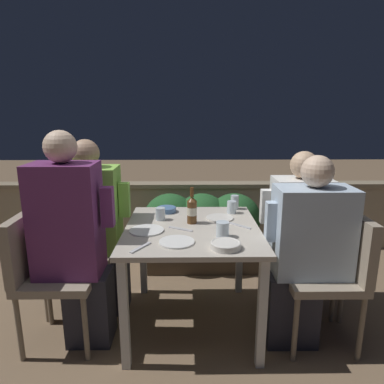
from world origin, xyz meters
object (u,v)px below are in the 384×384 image
person_purple_stripe (74,241)px  chair_right_far (320,242)px  chair_left_far (69,243)px  chair_left_near (44,265)px  chair_right_near (335,265)px  person_white_polo (294,233)px  person_blue_shirt (304,253)px  beer_bottle (192,210)px  person_green_blouse (95,228)px

person_purple_stripe → chair_right_far: (1.66, 0.35, -0.16)m
chair_left_far → chair_left_near: bearing=-95.7°
chair_left_near → chair_left_far: bearing=84.3°
chair_right_near → person_white_polo: person_white_polo is taller
chair_right_near → person_blue_shirt: (-0.20, 0.00, 0.08)m
person_blue_shirt → beer_bottle: size_ratio=4.85×
person_blue_shirt → person_white_polo: size_ratio=1.02×
chair_left_far → person_green_blouse: (0.20, -0.00, 0.11)m
person_purple_stripe → chair_right_far: size_ratio=1.59×
chair_left_near → person_purple_stripe: (0.19, 0.00, 0.16)m
beer_bottle → chair_left_far: bearing=173.0°
person_purple_stripe → beer_bottle: person_purple_stripe is taller
chair_left_far → chair_right_far: 1.82m
chair_left_far → person_blue_shirt: bearing=-13.5°
person_blue_shirt → chair_right_far: person_blue_shirt is taller
person_white_polo → chair_right_near: bearing=-68.1°
person_blue_shirt → beer_bottle: bearing=158.5°
person_purple_stripe → chair_left_far: 0.42m
person_purple_stripe → chair_right_near: (1.61, -0.02, -0.16)m
chair_left_far → person_white_polo: bearing=-0.2°
person_purple_stripe → person_blue_shirt: (1.41, -0.02, -0.08)m
person_purple_stripe → person_white_polo: bearing=13.4°
chair_left_near → person_purple_stripe: 0.25m
chair_left_near → person_white_polo: size_ratio=0.72×
chair_left_near → chair_right_far: size_ratio=1.00×
chair_left_near → person_purple_stripe: person_purple_stripe is taller
chair_left_near → beer_bottle: beer_bottle is taller
person_purple_stripe → person_green_blouse: size_ratio=1.06×
person_purple_stripe → person_white_polo: size_ratio=1.14×
chair_left_near → chair_right_near: 1.81m
person_purple_stripe → person_blue_shirt: bearing=-1.0°
chair_left_far → chair_right_near: (1.77, -0.38, 0.00)m
beer_bottle → chair_right_far: bearing=6.3°
chair_right_near → person_blue_shirt: size_ratio=0.70×
person_green_blouse → person_white_polo: bearing=-0.3°
person_purple_stripe → person_green_blouse: (0.04, 0.35, -0.04)m
chair_left_near → person_green_blouse: 0.44m
chair_right_near → beer_bottle: size_ratio=3.42×
person_purple_stripe → chair_right_far: person_purple_stripe is taller
person_green_blouse → chair_left_near: bearing=-123.1°
person_purple_stripe → beer_bottle: bearing=18.6°
chair_right_near → chair_right_far: (0.05, 0.37, 0.00)m
chair_left_far → person_purple_stripe: bearing=-66.0°
person_purple_stripe → chair_right_near: bearing=-0.9°
chair_left_far → chair_right_far: bearing=-0.2°
chair_left_far → person_blue_shirt: 1.62m
chair_left_near → chair_right_near: same height
beer_bottle → person_white_polo: bearing=7.9°
chair_right_near → person_blue_shirt: bearing=180.0°
person_blue_shirt → person_green_blouse: bearing=164.6°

